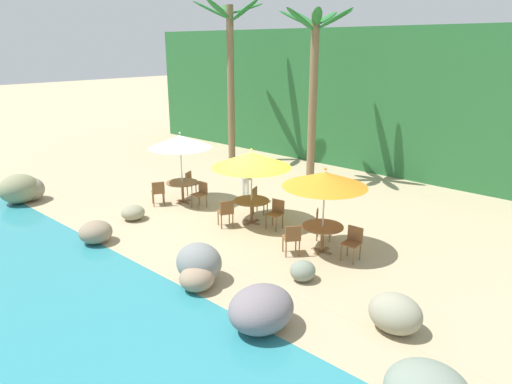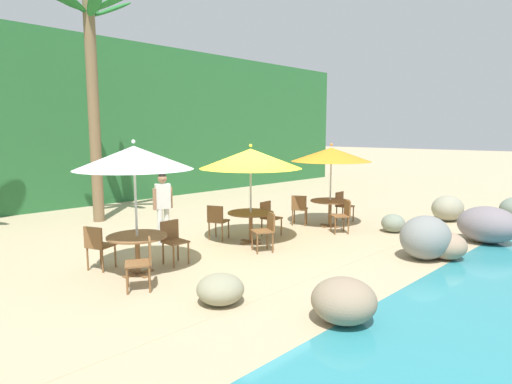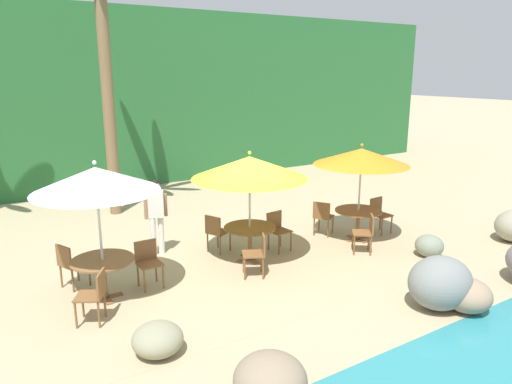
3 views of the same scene
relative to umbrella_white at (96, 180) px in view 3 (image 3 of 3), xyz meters
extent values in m
plane|color=tan|center=(3.05, 0.14, -2.17)|extent=(120.00, 120.00, 0.00)
cube|color=tan|center=(3.05, 0.14, -2.17)|extent=(18.00, 5.20, 0.01)
cube|color=#286633|center=(3.05, 9.14, 0.83)|extent=(28.00, 2.40, 6.00)
ellipsoid|color=gray|center=(0.16, -2.15, -1.94)|extent=(0.74, 0.74, 0.47)
ellipsoid|color=gray|center=(4.73, -3.38, -1.72)|extent=(1.14, 1.00, 0.91)
ellipsoid|color=#997F65|center=(5.04, -3.71, -1.89)|extent=(0.79, 0.80, 0.57)
ellipsoid|color=gray|center=(6.53, -1.75, -1.93)|extent=(0.59, 0.62, 0.49)
ellipsoid|color=gray|center=(0.93, -3.87, -1.86)|extent=(0.91, 0.91, 0.63)
cylinder|color=silver|center=(0.00, 0.00, -1.04)|extent=(0.04, 0.04, 2.28)
cone|color=white|center=(0.00, 0.00, 0.00)|extent=(2.13, 2.13, 0.42)
sphere|color=white|center=(0.00, 0.00, 0.29)|extent=(0.07, 0.07, 0.07)
cube|color=brown|center=(0.00, 0.00, -2.16)|extent=(0.60, 0.12, 0.03)
cube|color=brown|center=(0.00, 0.00, -2.16)|extent=(0.12, 0.60, 0.03)
cylinder|color=brown|center=(0.00, 0.00, -1.80)|extent=(0.09, 0.09, 0.71)
cylinder|color=brown|center=(0.00, 0.00, -1.45)|extent=(1.10, 1.10, 0.03)
cylinder|color=brown|center=(1.03, -0.17, -1.95)|extent=(0.04, 0.04, 0.45)
cylinder|color=brown|center=(0.67, -0.17, -1.95)|extent=(0.04, 0.04, 0.45)
cylinder|color=brown|center=(1.03, 0.18, -1.95)|extent=(0.04, 0.04, 0.45)
cylinder|color=brown|center=(0.67, 0.18, -1.95)|extent=(0.04, 0.04, 0.45)
cube|color=brown|center=(0.85, 0.01, -1.71)|extent=(0.42, 0.42, 0.03)
cube|color=brown|center=(0.85, 0.20, -1.51)|extent=(0.42, 0.04, 0.42)
cylinder|color=brown|center=(-0.23, 1.02, -1.95)|extent=(0.04, 0.04, 0.45)
cylinder|color=brown|center=(-0.10, 0.69, -1.95)|extent=(0.04, 0.04, 0.45)
cylinder|color=brown|center=(-0.56, 0.88, -1.95)|extent=(0.04, 0.04, 0.45)
cylinder|color=brown|center=(-0.42, 0.55, -1.95)|extent=(0.04, 0.04, 0.45)
cube|color=brown|center=(-0.33, 0.78, -1.71)|extent=(0.55, 0.55, 0.03)
cube|color=brown|center=(-0.51, 0.71, -1.51)|extent=(0.20, 0.40, 0.42)
cylinder|color=brown|center=(-0.67, -0.80, -1.95)|extent=(0.04, 0.04, 0.45)
cylinder|color=brown|center=(-0.49, -0.49, -1.95)|extent=(0.04, 0.04, 0.45)
cylinder|color=brown|center=(-0.36, -0.98, -1.95)|extent=(0.04, 0.04, 0.45)
cylinder|color=brown|center=(-0.18, -0.67, -1.95)|extent=(0.04, 0.04, 0.45)
cube|color=brown|center=(-0.42, -0.74, -1.71)|extent=(0.57, 0.57, 0.03)
cube|color=brown|center=(-0.25, -0.84, -1.51)|extent=(0.24, 0.38, 0.42)
cylinder|color=silver|center=(3.13, 0.17, -1.11)|extent=(0.04, 0.04, 2.12)
cone|color=yellow|center=(3.13, 0.17, -0.15)|extent=(2.41, 2.41, 0.46)
sphere|color=yellow|center=(3.13, 0.17, 0.15)|extent=(0.07, 0.07, 0.07)
cube|color=brown|center=(3.13, 0.17, -2.16)|extent=(0.60, 0.12, 0.03)
cube|color=brown|center=(3.13, 0.17, -2.16)|extent=(0.12, 0.60, 0.03)
cylinder|color=brown|center=(3.13, 0.17, -1.80)|extent=(0.09, 0.09, 0.71)
cylinder|color=brown|center=(3.13, 0.17, -1.45)|extent=(1.10, 1.10, 0.03)
cylinder|color=brown|center=(4.17, 0.11, -1.95)|extent=(0.04, 0.04, 0.45)
cylinder|color=brown|center=(3.81, 0.07, -1.95)|extent=(0.04, 0.04, 0.45)
cylinder|color=brown|center=(4.13, 0.46, -1.95)|extent=(0.04, 0.04, 0.45)
cylinder|color=brown|center=(3.77, 0.42, -1.95)|extent=(0.04, 0.04, 0.45)
cube|color=brown|center=(3.97, 0.27, -1.71)|extent=(0.46, 0.46, 0.03)
cube|color=brown|center=(3.95, 0.46, -1.51)|extent=(0.42, 0.08, 0.42)
cylinder|color=brown|center=(2.89, 1.19, -1.95)|extent=(0.04, 0.04, 0.45)
cylinder|color=brown|center=(3.03, 0.86, -1.95)|extent=(0.04, 0.04, 0.45)
cylinder|color=brown|center=(2.56, 1.05, -1.95)|extent=(0.04, 0.04, 0.45)
cylinder|color=brown|center=(2.70, 0.72, -1.95)|extent=(0.04, 0.04, 0.45)
cube|color=brown|center=(2.79, 0.95, -1.71)|extent=(0.55, 0.55, 0.03)
cube|color=brown|center=(2.61, 0.88, -1.51)|extent=(0.20, 0.40, 0.42)
cylinder|color=brown|center=(2.50, -0.66, -1.95)|extent=(0.04, 0.04, 0.45)
cylinder|color=brown|center=(2.66, -0.35, -1.95)|extent=(0.04, 0.04, 0.45)
cylinder|color=brown|center=(2.82, -0.83, -1.95)|extent=(0.04, 0.04, 0.45)
cylinder|color=brown|center=(2.98, -0.51, -1.95)|extent=(0.04, 0.04, 0.45)
cube|color=brown|center=(2.74, -0.59, -1.71)|extent=(0.57, 0.57, 0.03)
cube|color=brown|center=(2.92, -0.68, -1.51)|extent=(0.22, 0.39, 0.42)
cylinder|color=silver|center=(5.96, -0.13, -1.11)|extent=(0.04, 0.04, 2.12)
cone|color=orange|center=(5.96, -0.13, -0.15)|extent=(2.21, 2.21, 0.38)
sphere|color=orange|center=(5.96, -0.13, 0.12)|extent=(0.07, 0.07, 0.07)
cube|color=brown|center=(5.96, -0.13, -2.16)|extent=(0.60, 0.12, 0.03)
cube|color=brown|center=(5.96, -0.13, -2.16)|extent=(0.12, 0.60, 0.03)
cylinder|color=brown|center=(5.96, -0.13, -1.80)|extent=(0.09, 0.09, 0.71)
cylinder|color=brown|center=(5.96, -0.13, -1.45)|extent=(1.10, 1.10, 0.03)
cylinder|color=brown|center=(7.00, -0.25, -1.95)|extent=(0.04, 0.04, 0.45)
cylinder|color=brown|center=(6.64, -0.27, -1.95)|extent=(0.04, 0.04, 0.45)
cylinder|color=brown|center=(6.98, 0.11, -1.95)|extent=(0.04, 0.04, 0.45)
cylinder|color=brown|center=(6.62, 0.09, -1.95)|extent=(0.04, 0.04, 0.45)
cube|color=brown|center=(6.81, -0.08, -1.71)|extent=(0.44, 0.44, 0.03)
cube|color=brown|center=(6.80, 0.12, -1.51)|extent=(0.42, 0.06, 0.42)
cylinder|color=brown|center=(5.58, 0.84, -1.95)|extent=(0.04, 0.04, 0.45)
cylinder|color=brown|center=(5.77, 0.54, -1.95)|extent=(0.04, 0.04, 0.45)
cylinder|color=brown|center=(5.27, 0.66, -1.95)|extent=(0.04, 0.04, 0.45)
cylinder|color=brown|center=(5.46, 0.35, -1.95)|extent=(0.04, 0.04, 0.45)
cube|color=brown|center=(5.52, 0.60, -1.71)|extent=(0.58, 0.58, 0.03)
cube|color=brown|center=(5.35, 0.49, -1.51)|extent=(0.25, 0.38, 0.42)
cylinder|color=brown|center=(5.19, -0.83, -1.95)|extent=(0.04, 0.04, 0.45)
cylinder|color=brown|center=(5.41, -0.55, -1.95)|extent=(0.04, 0.04, 0.45)
cylinder|color=brown|center=(5.47, -1.05, -1.95)|extent=(0.04, 0.04, 0.45)
cylinder|color=brown|center=(5.69, -0.77, -1.95)|extent=(0.04, 0.04, 0.45)
cube|color=brown|center=(5.44, -0.80, -1.71)|extent=(0.59, 0.59, 0.03)
cube|color=brown|center=(5.60, -0.92, -1.51)|extent=(0.29, 0.35, 0.42)
cylinder|color=brown|center=(1.73, 5.18, 1.04)|extent=(0.32, 0.32, 6.42)
cylinder|color=white|center=(1.49, 1.53, -1.74)|extent=(0.13, 0.13, 0.86)
cylinder|color=white|center=(1.67, 1.53, -1.74)|extent=(0.13, 0.13, 0.86)
cube|color=silver|center=(1.58, 1.53, -1.02)|extent=(0.39, 0.32, 0.58)
cylinder|color=#9E7051|center=(1.36, 1.53, -1.07)|extent=(0.08, 0.08, 0.50)
cylinder|color=#9E7051|center=(1.80, 1.53, -1.07)|extent=(0.08, 0.08, 0.50)
sphere|color=#9E7051|center=(1.58, 1.53, -0.61)|extent=(0.21, 0.21, 0.21)
sphere|color=black|center=(1.58, 1.53, -0.56)|extent=(0.18, 0.18, 0.18)
camera|label=1|loc=(12.34, -9.79, 3.14)|focal=32.74mm
camera|label=2|loc=(-4.01, -7.02, 0.46)|focal=30.37mm
camera|label=3|loc=(-1.92, -8.08, 1.77)|focal=33.80mm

